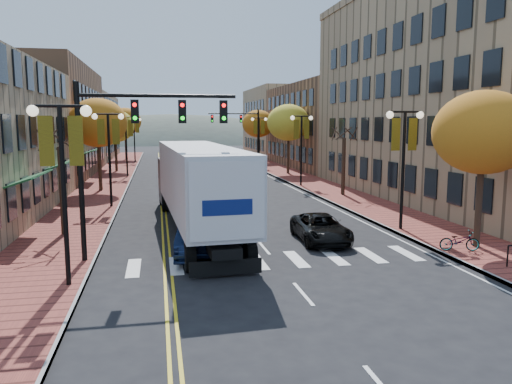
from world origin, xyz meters
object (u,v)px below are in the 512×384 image
semi_truck (195,181)px  black_suv (321,228)px  bicycle (459,241)px  navy_sedan (202,233)px

semi_truck → black_suv: size_ratio=3.90×
semi_truck → bicycle: size_ratio=10.74×
bicycle → semi_truck: bearing=71.4°
navy_sedan → bicycle: (10.55, -2.31, -0.30)m
navy_sedan → black_suv: size_ratio=1.18×
navy_sedan → bicycle: 10.80m
semi_truck → bicycle: (10.46, -6.84, -1.97)m
semi_truck → navy_sedan: (-0.09, -4.53, -1.67)m
semi_truck → black_suv: 6.80m
bicycle → black_suv: bearing=70.8°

